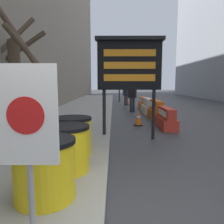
% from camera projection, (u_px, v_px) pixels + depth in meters
% --- Properties ---
extents(bare_tree, '(1.93, 2.02, 3.93)m').
position_uv_depth(bare_tree, '(17.00, 72.00, 7.07)').
color(bare_tree, '#4C3D2D').
rests_on(bare_tree, sidewalk_left).
extents(barrel_drum_foreground, '(0.84, 0.84, 0.83)m').
position_uv_depth(barrel_drum_foreground, '(45.00, 169.00, 2.94)').
color(barrel_drum_foreground, yellow).
rests_on(barrel_drum_foreground, sidewalk_left).
extents(barrel_drum_middle, '(0.84, 0.84, 0.83)m').
position_uv_depth(barrel_drum_middle, '(66.00, 148.00, 3.88)').
color(barrel_drum_middle, yellow).
rests_on(barrel_drum_middle, sidewalk_left).
extents(barrel_drum_back, '(0.84, 0.84, 0.83)m').
position_uv_depth(barrel_drum_back, '(73.00, 136.00, 4.83)').
color(barrel_drum_back, yellow).
rests_on(barrel_drum_back, sidewalk_left).
extents(warning_sign, '(0.61, 0.08, 1.75)m').
position_uv_depth(warning_sign, '(27.00, 125.00, 2.10)').
color(warning_sign, gray).
rests_on(warning_sign, sidewalk_left).
extents(message_board, '(2.00, 0.36, 3.04)m').
position_uv_depth(message_board, '(129.00, 65.00, 6.46)').
color(message_board, black).
rests_on(message_board, ground_plane).
extents(jersey_barrier_red_striped, '(0.55, 1.62, 0.79)m').
position_uv_depth(jersey_barrier_red_striped, '(166.00, 119.00, 8.38)').
color(jersey_barrier_red_striped, red).
rests_on(jersey_barrier_red_striped, ground_plane).
extents(jersey_barrier_orange_far, '(0.52, 1.81, 0.92)m').
position_uv_depth(jersey_barrier_orange_far, '(156.00, 111.00, 10.49)').
color(jersey_barrier_orange_far, orange).
rests_on(jersey_barrier_orange_far, ground_plane).
extents(jersey_barrier_white, '(0.65, 1.78, 0.85)m').
position_uv_depth(jersey_barrier_white, '(149.00, 107.00, 12.65)').
color(jersey_barrier_white, silver).
rests_on(jersey_barrier_white, ground_plane).
extents(jersey_barrier_orange_near, '(0.54, 1.95, 0.79)m').
position_uv_depth(jersey_barrier_orange_near, '(144.00, 104.00, 14.71)').
color(jersey_barrier_orange_near, orange).
rests_on(jersey_barrier_orange_near, ground_plane).
extents(traffic_cone_near, '(0.34, 0.34, 0.61)m').
position_uv_depth(traffic_cone_near, '(138.00, 118.00, 8.92)').
color(traffic_cone_near, black).
rests_on(traffic_cone_near, ground_plane).
extents(traffic_cone_mid, '(0.34, 0.34, 0.61)m').
position_uv_depth(traffic_cone_mid, '(128.00, 101.00, 17.62)').
color(traffic_cone_mid, black).
rests_on(traffic_cone_mid, ground_plane).
extents(traffic_cone_far, '(0.36, 0.36, 0.64)m').
position_uv_depth(traffic_cone_far, '(167.00, 121.00, 8.14)').
color(traffic_cone_far, black).
rests_on(traffic_cone_far, ground_plane).
extents(traffic_light_near_curb, '(0.28, 0.45, 4.32)m').
position_uv_depth(traffic_light_near_curb, '(119.00, 68.00, 20.01)').
color(traffic_light_near_curb, '#2D2D30').
rests_on(traffic_light_near_curb, ground_plane).
extents(pedestrian_worker, '(0.50, 0.47, 1.64)m').
position_uv_depth(pedestrian_worker, '(126.00, 93.00, 17.13)').
color(pedestrian_worker, '#333338').
rests_on(pedestrian_worker, ground_plane).
extents(pedestrian_passerby, '(0.53, 0.42, 1.78)m').
position_uv_depth(pedestrian_passerby, '(132.00, 95.00, 13.16)').
color(pedestrian_passerby, '#23283D').
rests_on(pedestrian_passerby, ground_plane).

